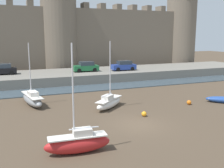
{
  "coord_description": "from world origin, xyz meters",
  "views": [
    {
      "loc": [
        -9.69,
        -18.29,
        7.28
      ],
      "look_at": [
        -0.14,
        5.47,
        2.5
      ],
      "focal_mm": 42.0,
      "sensor_mm": 36.0,
      "label": 1
    }
  ],
  "objects": [
    {
      "name": "ground_plane",
      "position": [
        0.0,
        0.0,
        0.0
      ],
      "size": [
        160.0,
        160.0,
        0.0
      ],
      "primitive_type": "plane",
      "color": "#4C3D2D"
    },
    {
      "name": "rowboat_midflat_centre",
      "position": [
        11.96,
        2.99,
        0.36
      ],
      "size": [
        3.48,
        3.14,
        0.68
      ],
      "color": "#234793",
      "rests_on": "ground"
    },
    {
      "name": "water_channel",
      "position": [
        0.0,
        15.93,
        0.05
      ],
      "size": [
        80.0,
        4.5,
        0.1
      ],
      "primitive_type": "cube",
      "color": "#3D4C56",
      "rests_on": "ground"
    },
    {
      "name": "sailboat_near_channel_left",
      "position": [
        -5.92,
        -3.21,
        0.67
      ],
      "size": [
        4.23,
        1.38,
        6.86
      ],
      "color": "red",
      "rests_on": "ground"
    },
    {
      "name": "mooring_buoy_near_channel",
      "position": [
        1.55,
        1.86,
        0.24
      ],
      "size": [
        0.47,
        0.47,
        0.47
      ],
      "primitive_type": "sphere",
      "color": "orange",
      "rests_on": "ground"
    },
    {
      "name": "sailboat_foreground_centre",
      "position": [
        -0.38,
        5.7,
        0.59
      ],
      "size": [
        4.19,
        3.84,
        6.72
      ],
      "color": "silver",
      "rests_on": "ground"
    },
    {
      "name": "quay_road",
      "position": [
        0.0,
        23.18,
        0.72
      ],
      "size": [
        68.12,
        10.0,
        1.45
      ],
      "primitive_type": "cube",
      "color": "slate",
      "rests_on": "ground"
    },
    {
      "name": "car_quay_east",
      "position": [
        2.16,
        22.56,
        2.23
      ],
      "size": [
        4.15,
        1.98,
        1.62
      ],
      "color": "#1E6638",
      "rests_on": "quay_road"
    },
    {
      "name": "castle",
      "position": [
        -0.0,
        32.97,
        7.56
      ],
      "size": [
        63.6,
        7.48,
        20.0
      ],
      "color": "#706354",
      "rests_on": "ground"
    },
    {
      "name": "car_quay_centre_east",
      "position": [
        -10.42,
        24.04,
        2.23
      ],
      "size": [
        4.15,
        1.98,
        1.62
      ],
      "color": "black",
      "rests_on": "quay_road"
    },
    {
      "name": "mooring_buoy_off_centre",
      "position": [
        8.0,
        3.71,
        0.24
      ],
      "size": [
        0.48,
        0.48,
        0.48
      ],
      "primitive_type": "sphere",
      "color": "orange",
      "rests_on": "ground"
    },
    {
      "name": "sailboat_foreground_left",
      "position": [
        -7.49,
        9.86,
        0.65
      ],
      "size": [
        2.22,
        5.66,
        6.54
      ],
      "color": "gray",
      "rests_on": "ground"
    },
    {
      "name": "car_quay_west",
      "position": [
        8.45,
        21.6,
        2.23
      ],
      "size": [
        4.15,
        1.98,
        1.62
      ],
      "color": "#263F99",
      "rests_on": "quay_road"
    }
  ]
}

